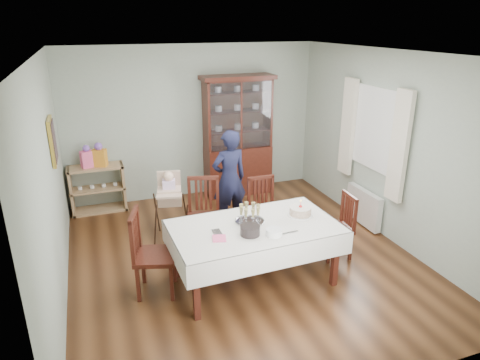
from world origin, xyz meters
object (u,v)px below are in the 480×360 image
high_chair (171,212)px  champagne_tray (250,217)px  dining_table (254,253)px  gift_bag_pink (87,157)px  chair_end_right (336,238)px  birthday_cake (300,211)px  china_cabinet (238,135)px  chair_end_left (155,269)px  sideboard (98,189)px  chair_far_right (264,223)px  gift_bag_orange (99,156)px  chair_far_left (204,229)px  woman (229,179)px

high_chair → champagne_tray: (0.71, -1.41, 0.43)m
dining_table → gift_bag_pink: gift_bag_pink is taller
chair_end_right → birthday_cake: birthday_cake is taller
china_cabinet → champagne_tray: 2.86m
chair_end_left → champagne_tray: bearing=-77.1°
high_chair → birthday_cake: size_ratio=3.31×
china_cabinet → chair_end_left: china_cabinet is taller
sideboard → chair_far_right: chair_far_right is taller
gift_bag_pink → gift_bag_orange: size_ratio=0.95×
china_cabinet → gift_bag_pink: 2.61m
sideboard → gift_bag_orange: (0.09, -0.02, 0.58)m
chair_far_right → sideboard: bearing=140.4°
dining_table → chair_end_right: size_ratio=2.30×
china_cabinet → chair_far_right: bearing=-98.0°
china_cabinet → gift_bag_pink: bearing=180.0°
china_cabinet → high_chair: bearing=-139.2°
chair_far_left → birthday_cake: chair_far_left is taller
chair_far_right → chair_end_right: 1.05m
dining_table → gift_bag_orange: gift_bag_orange is taller
china_cabinet → chair_end_right: china_cabinet is taller
chair_far_right → woman: bearing=116.8°
china_cabinet → chair_far_left: (-1.16, -1.85, -0.82)m
gift_bag_pink → woman: bearing=-31.9°
champagne_tray → gift_bag_pink: (-1.78, 2.73, 0.14)m
chair_end_left → champagne_tray: 1.28m
champagne_tray → chair_far_left: bearing=111.5°
woman → chair_end_right: bearing=119.6°
chair_far_left → chair_end_left: bearing=-119.7°
chair_end_left → china_cabinet: bearing=-20.2°
dining_table → champagne_tray: bearing=100.5°
chair_far_left → gift_bag_orange: gift_bag_orange is taller
gift_bag_pink → chair_far_left: bearing=-52.2°
chair_far_right → chair_far_left: bearing=177.5°
chair_end_left → champagne_tray: chair_end_left is taller
chair_far_left → chair_end_right: size_ratio=1.16×
chair_far_left → chair_end_left: size_ratio=0.98×
chair_end_left → chair_end_right: (2.47, 0.00, -0.05)m
champagne_tray → birthday_cake: bearing=-3.8°
chair_far_right → chair_end_left: 1.87m
chair_end_right → gift_bag_orange: (-2.89, 2.65, 0.71)m
sideboard → chair_far_left: size_ratio=0.88×
chair_far_right → birthday_cake: 1.02m
gift_bag_orange → birthday_cake: bearing=-50.9°
gift_bag_pink → china_cabinet: bearing=-0.0°
sideboard → china_cabinet: bearing=-0.5°
dining_table → chair_end_left: (-1.19, 0.19, -0.08)m
high_chair → dining_table: bearing=-52.5°
chair_far_right → gift_bag_pink: size_ratio=2.50×
woman → gift_bag_orange: size_ratio=3.88×
chair_end_right → birthday_cake: (-0.64, -0.12, 0.55)m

